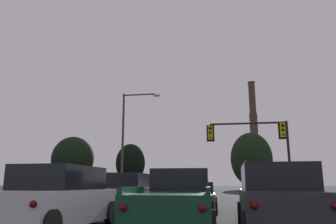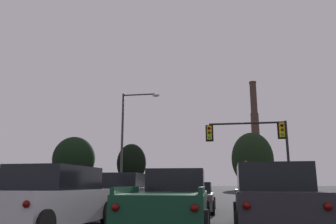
# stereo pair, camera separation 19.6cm
# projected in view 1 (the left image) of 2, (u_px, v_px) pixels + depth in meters

# --- Properties ---
(suv_left_lane_second) EXTENTS (2.26, 4.96, 1.86)m
(suv_left_lane_second) POSITION_uv_depth(u_px,v_px,m) (58.00, 199.00, 9.70)
(suv_left_lane_second) COLOR silver
(suv_left_lane_second) RESTS_ON ground_plane
(pickup_truck_center_lane_second) EXTENTS (2.37, 5.57, 1.82)m
(pickup_truck_center_lane_second) POSITION_uv_depth(u_px,v_px,m) (177.00, 202.00, 9.60)
(pickup_truck_center_lane_second) COLOR #0F3823
(pickup_truck_center_lane_second) RESTS_ON ground_plane
(suv_left_lane_front) EXTENTS (2.23, 4.95, 1.86)m
(suv_left_lane_front) POSITION_uv_depth(u_px,v_px,m) (126.00, 193.00, 16.25)
(suv_left_lane_front) COLOR black
(suv_left_lane_front) RESTS_ON ground_plane
(sedan_center_lane_front) EXTENTS (2.06, 4.73, 1.43)m
(sedan_center_lane_front) POSITION_uv_depth(u_px,v_px,m) (197.00, 198.00, 16.44)
(sedan_center_lane_front) COLOR #4C4F54
(sedan_center_lane_front) RESTS_ON ground_plane
(suv_right_lane_second) EXTENTS (2.21, 4.95, 1.86)m
(suv_right_lane_second) POSITION_uv_depth(u_px,v_px,m) (278.00, 200.00, 8.93)
(suv_right_lane_second) COLOR #232328
(suv_right_lane_second) RESTS_ON ground_plane
(traffic_light_overhead_right) EXTENTS (5.96, 0.50, 5.80)m
(traffic_light_overhead_right) POSITION_uv_depth(u_px,v_px,m) (260.00, 140.00, 23.66)
(traffic_light_overhead_right) COLOR black
(traffic_light_overhead_right) RESTS_ON ground_plane
(traffic_light_far_right) EXTENTS (0.78, 0.50, 5.59)m
(traffic_light_far_right) POSITION_uv_depth(u_px,v_px,m) (246.00, 171.00, 58.89)
(traffic_light_far_right) COLOR black
(traffic_light_far_right) RESTS_ON ground_plane
(street_lamp) EXTENTS (3.34, 0.36, 9.12)m
(street_lamp) POSITION_uv_depth(u_px,v_px,m) (129.00, 133.00, 27.96)
(street_lamp) COLOR #38383A
(street_lamp) RESTS_ON ground_plane
(smokestack) EXTENTS (7.56, 7.56, 54.64)m
(smokestack) POSITION_uv_depth(u_px,v_px,m) (255.00, 144.00, 167.22)
(smokestack) COLOR #3C2B22
(smokestack) RESTS_ON ground_plane
(treeline_far_right) EXTENTS (11.73, 10.55, 14.32)m
(treeline_far_right) POSITION_uv_depth(u_px,v_px,m) (73.00, 159.00, 90.38)
(treeline_far_right) COLOR black
(treeline_far_right) RESTS_ON ground_plane
(treeline_center_left) EXTENTS (8.59, 7.73, 12.98)m
(treeline_center_left) POSITION_uv_depth(u_px,v_px,m) (130.00, 163.00, 95.50)
(treeline_center_left) COLOR black
(treeline_center_left) RESTS_ON ground_plane
(treeline_far_left) EXTENTS (10.61, 9.55, 14.56)m
(treeline_far_left) POSITION_uv_depth(u_px,v_px,m) (251.00, 159.00, 84.39)
(treeline_far_left) COLOR black
(treeline_far_left) RESTS_ON ground_plane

